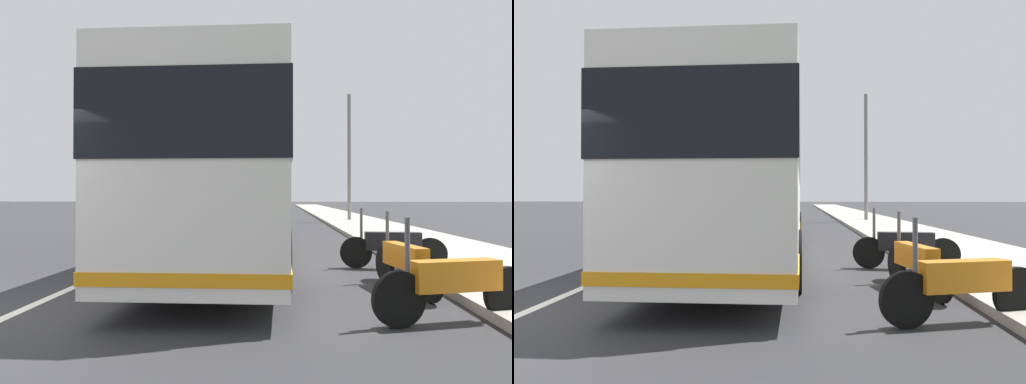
# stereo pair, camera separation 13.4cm
# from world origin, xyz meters

# --- Properties ---
(sidewalk_curb) EXTENTS (110.00, 3.60, 0.14)m
(sidewalk_curb) POSITION_xyz_m (10.00, -7.79, 0.07)
(sidewalk_curb) COLOR #9E998E
(sidewalk_curb) RESTS_ON ground
(lane_divider_line) EXTENTS (110.00, 0.16, 0.01)m
(lane_divider_line) POSITION_xyz_m (10.00, 0.00, 0.00)
(lane_divider_line) COLOR silver
(lane_divider_line) RESTS_ON ground
(coach_bus) EXTENTS (11.75, 2.55, 3.41)m
(coach_bus) POSITION_xyz_m (5.35, -2.40, 1.96)
(coach_bus) COLOR silver
(coach_bus) RESTS_ON ground
(motorcycle_nearest_curb) EXTENTS (0.64, 2.10, 1.28)m
(motorcycle_nearest_curb) POSITION_xyz_m (0.09, -5.53, 0.48)
(motorcycle_nearest_curb) COLOR black
(motorcycle_nearest_curb) RESTS_ON ground
(motorcycle_angled) EXTENTS (2.10, 0.46, 1.26)m
(motorcycle_angled) POSITION_xyz_m (1.85, -5.45, 0.47)
(motorcycle_angled) COLOR black
(motorcycle_angled) RESTS_ON ground
(motorcycle_by_tree) EXTENTS (0.34, 2.17, 1.28)m
(motorcycle_by_tree) POSITION_xyz_m (3.89, -5.80, 0.49)
(motorcycle_by_tree) COLOR black
(motorcycle_by_tree) RESTS_ON ground
(car_ahead_same_lane) EXTENTS (3.94, 1.83, 1.38)m
(car_ahead_same_lane) POSITION_xyz_m (32.93, 2.38, 0.66)
(car_ahead_same_lane) COLOR red
(car_ahead_same_lane) RESTS_ON ground
(car_far_distant) EXTENTS (4.51, 1.95, 1.49)m
(car_far_distant) POSITION_xyz_m (26.04, 2.14, 0.71)
(car_far_distant) COLOR navy
(car_far_distant) RESTS_ON ground
(car_behind_bus) EXTENTS (4.63, 2.04, 1.44)m
(car_behind_bus) POSITION_xyz_m (38.15, 2.19, 0.68)
(car_behind_bus) COLOR silver
(car_behind_bus) RESTS_ON ground
(utility_pole) EXTENTS (0.21, 0.21, 7.57)m
(utility_pole) POSITION_xyz_m (19.98, -7.56, 3.78)
(utility_pole) COLOR slate
(utility_pole) RESTS_ON ground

